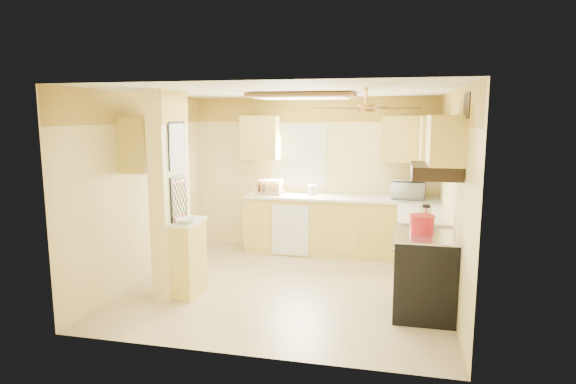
% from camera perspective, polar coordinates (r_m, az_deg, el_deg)
% --- Properties ---
extents(floor, '(4.00, 4.00, 0.00)m').
position_cam_1_polar(floor, '(6.41, -0.01, -11.05)').
color(floor, tan).
rests_on(floor, ground).
extents(ceiling, '(4.00, 4.00, 0.00)m').
position_cam_1_polar(ceiling, '(6.03, -0.01, 11.86)').
color(ceiling, white).
rests_on(ceiling, wall_back).
extents(wall_back, '(4.00, 0.00, 4.00)m').
position_cam_1_polar(wall_back, '(7.95, 3.01, 2.14)').
color(wall_back, '#EDD990').
rests_on(wall_back, floor).
extents(wall_front, '(4.00, 0.00, 4.00)m').
position_cam_1_polar(wall_front, '(4.30, -5.62, -3.83)').
color(wall_front, '#EDD990').
rests_on(wall_front, floor).
extents(wall_left, '(0.00, 3.80, 3.80)m').
position_cam_1_polar(wall_left, '(6.82, -16.64, 0.63)').
color(wall_left, '#EDD990').
rests_on(wall_left, floor).
extents(wall_right, '(0.00, 3.80, 3.80)m').
position_cam_1_polar(wall_right, '(5.99, 18.99, -0.62)').
color(wall_right, '#EDD990').
rests_on(wall_right, floor).
extents(wallpaper_border, '(4.00, 0.02, 0.40)m').
position_cam_1_polar(wallpaper_border, '(7.87, 3.05, 9.74)').
color(wallpaper_border, yellow).
rests_on(wallpaper_border, wall_back).
extents(partition_column, '(0.20, 0.70, 2.50)m').
position_cam_1_polar(partition_column, '(6.04, -13.80, -0.31)').
color(partition_column, '#EDD990').
rests_on(partition_column, floor).
extents(partition_ledge, '(0.25, 0.55, 0.90)m').
position_cam_1_polar(partition_ledge, '(6.12, -11.65, -7.79)').
color(partition_ledge, '#D9C264').
rests_on(partition_ledge, floor).
extents(ledge_top, '(0.28, 0.58, 0.04)m').
position_cam_1_polar(ledge_top, '(6.00, -11.79, -3.50)').
color(ledge_top, white).
rests_on(ledge_top, partition_ledge).
extents(lower_cabinets_back, '(3.00, 0.60, 0.90)m').
position_cam_1_polar(lower_cabinets_back, '(7.72, 6.25, -4.13)').
color(lower_cabinets_back, '#D9C264').
rests_on(lower_cabinets_back, floor).
extents(lower_cabinets_right, '(0.60, 1.40, 0.90)m').
position_cam_1_polar(lower_cabinets_right, '(6.72, 15.54, -6.42)').
color(lower_cabinets_right, '#D9C264').
rests_on(lower_cabinets_right, floor).
extents(countertop_back, '(3.04, 0.64, 0.04)m').
position_cam_1_polar(countertop_back, '(7.62, 6.30, -0.71)').
color(countertop_back, white).
rests_on(countertop_back, lower_cabinets_back).
extents(countertop_right, '(0.64, 1.44, 0.04)m').
position_cam_1_polar(countertop_right, '(6.61, 15.63, -2.49)').
color(countertop_right, white).
rests_on(countertop_right, lower_cabinets_right).
extents(dishwasher_panel, '(0.58, 0.02, 0.80)m').
position_cam_1_polar(dishwasher_panel, '(7.55, 0.29, -4.55)').
color(dishwasher_panel, white).
rests_on(dishwasher_panel, lower_cabinets_back).
extents(window, '(0.92, 0.02, 1.02)m').
position_cam_1_polar(window, '(7.95, 1.23, 4.33)').
color(window, white).
rests_on(window, wall_back).
extents(upper_cab_back_left, '(0.60, 0.35, 0.70)m').
position_cam_1_polar(upper_cab_back_left, '(7.91, -3.29, 6.47)').
color(upper_cab_back_left, '#D9C264').
rests_on(upper_cab_back_left, wall_back).
extents(upper_cab_back_right, '(0.90, 0.35, 0.70)m').
position_cam_1_polar(upper_cab_back_right, '(7.61, 14.46, 6.10)').
color(upper_cab_back_right, '#D9C264').
rests_on(upper_cab_back_right, wall_back).
extents(upper_cab_right, '(0.35, 1.00, 0.70)m').
position_cam_1_polar(upper_cab_right, '(7.15, 16.78, 5.83)').
color(upper_cab_right, '#D9C264').
rests_on(upper_cab_right, wall_right).
extents(upper_cab_left_wall, '(0.35, 0.75, 0.70)m').
position_cam_1_polar(upper_cab_left_wall, '(6.46, -16.60, 5.53)').
color(upper_cab_left_wall, '#D9C264').
rests_on(upper_cab_left_wall, wall_left).
extents(upper_cab_over_stove, '(0.35, 0.76, 0.52)m').
position_cam_1_polar(upper_cab_over_stove, '(5.35, 18.13, 5.88)').
color(upper_cab_over_stove, '#D9C264').
rests_on(upper_cab_over_stove, wall_right).
extents(stove, '(0.68, 0.77, 0.92)m').
position_cam_1_polar(stove, '(5.61, 15.78, -9.40)').
color(stove, black).
rests_on(stove, floor).
extents(range_hood, '(0.50, 0.76, 0.14)m').
position_cam_1_polar(range_hood, '(5.37, 17.06, 2.41)').
color(range_hood, black).
rests_on(range_hood, upper_cab_over_stove).
extents(poster_menu, '(0.02, 0.42, 0.57)m').
position_cam_1_polar(poster_menu, '(5.92, -13.04, 5.39)').
color(poster_menu, black).
rests_on(poster_menu, partition_column).
extents(poster_nashville, '(0.02, 0.42, 0.57)m').
position_cam_1_polar(poster_nashville, '(6.00, -12.82, -0.82)').
color(poster_nashville, black).
rests_on(poster_nashville, partition_column).
extents(ceiling_light_panel, '(1.35, 0.95, 0.06)m').
position_cam_1_polar(ceiling_light_panel, '(6.50, 1.85, 11.26)').
color(ceiling_light_panel, brown).
rests_on(ceiling_light_panel, ceiling).
extents(ceiling_fan, '(1.15, 1.15, 0.26)m').
position_cam_1_polar(ceiling_fan, '(5.19, 9.23, 9.83)').
color(ceiling_fan, gold).
rests_on(ceiling_fan, ceiling).
extents(vent_grate, '(0.02, 0.40, 0.25)m').
position_cam_1_polar(vent_grate, '(5.02, 20.48, 9.58)').
color(vent_grate, black).
rests_on(vent_grate, wall_right).
extents(microwave, '(0.53, 0.39, 0.27)m').
position_cam_1_polar(microwave, '(7.58, 14.11, 0.23)').
color(microwave, white).
rests_on(microwave, countertop_back).
extents(bowl, '(0.30, 0.30, 0.06)m').
position_cam_1_polar(bowl, '(5.85, -12.05, -3.35)').
color(bowl, white).
rests_on(bowl, ledge_top).
extents(dutch_oven, '(0.28, 0.28, 0.19)m').
position_cam_1_polar(dutch_oven, '(5.59, 15.60, -3.62)').
color(dutch_oven, red).
rests_on(dutch_oven, stove).
extents(kettle, '(0.14, 0.14, 0.22)m').
position_cam_1_polar(kettle, '(5.96, 16.04, -2.56)').
color(kettle, silver).
rests_on(kettle, countertop_right).
extents(dish_rack, '(0.42, 0.32, 0.24)m').
position_cam_1_polar(dish_rack, '(7.82, -2.19, 0.38)').
color(dish_rack, tan).
rests_on(dish_rack, countertop_back).
extents(utensil_crock, '(0.12, 0.12, 0.25)m').
position_cam_1_polar(utensil_crock, '(7.76, 2.89, 0.27)').
color(utensil_crock, white).
rests_on(utensil_crock, countertop_back).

